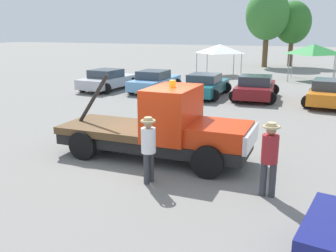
{
  "coord_description": "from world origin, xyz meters",
  "views": [
    {
      "loc": [
        4.56,
        -10.0,
        3.87
      ],
      "look_at": [
        0.5,
        0.0,
        1.05
      ],
      "focal_mm": 40.0,
      "sensor_mm": 36.0,
      "label": 1
    }
  ],
  "objects": [
    {
      "name": "tree_center",
      "position": [
        1.44,
        31.85,
        4.45
      ],
      "size": [
        3.72,
        3.72,
        6.64
      ],
      "color": "brown",
      "rests_on": "ground"
    },
    {
      "name": "ground_plane",
      "position": [
        0.0,
        0.0,
        0.0
      ],
      "size": [
        160.0,
        160.0,
        0.0
      ],
      "primitive_type": "plane",
      "color": "gray"
    },
    {
      "name": "parked_car_orange",
      "position": [
        5.08,
        10.97,
        0.65
      ],
      "size": [
        2.58,
        4.62,
        1.34
      ],
      "rotation": [
        0.0,
        0.0,
        1.49
      ],
      "color": "orange",
      "rests_on": "ground"
    },
    {
      "name": "canopy_tent_white",
      "position": [
        -3.44,
        21.32,
        2.23
      ],
      "size": [
        3.16,
        3.16,
        2.6
      ],
      "color": "#9E9EA3",
      "rests_on": "ground"
    },
    {
      "name": "canopy_tent_green",
      "position": [
        3.93,
        20.96,
        2.35
      ],
      "size": [
        3.27,
        3.27,
        2.74
      ],
      "color": "#9E9EA3",
      "rests_on": "ground"
    },
    {
      "name": "parked_car_silver",
      "position": [
        -8.16,
        10.93,
        0.65
      ],
      "size": [
        2.69,
        4.57,
        1.34
      ],
      "rotation": [
        0.0,
        0.0,
        1.49
      ],
      "color": "#B7B7BC",
      "rests_on": "ground"
    },
    {
      "name": "traffic_cone",
      "position": [
        1.81,
        3.32,
        0.25
      ],
      "size": [
        0.4,
        0.4,
        0.55
      ],
      "color": "black",
      "rests_on": "ground"
    },
    {
      "name": "tree_left",
      "position": [
        -0.93,
        30.13,
        5.2
      ],
      "size": [
        4.34,
        4.34,
        7.75
      ],
      "color": "brown",
      "rests_on": "ground"
    },
    {
      "name": "person_at_hood",
      "position": [
        0.7,
        -1.82,
        1.02
      ],
      "size": [
        0.38,
        0.38,
        1.74
      ],
      "rotation": [
        0.0,
        0.0,
        6.13
      ],
      "color": "#38383D",
      "rests_on": "ground"
    },
    {
      "name": "parked_car_maroon",
      "position": [
        1.26,
        11.23,
        0.65
      ],
      "size": [
        2.68,
        4.39,
        1.34
      ],
      "rotation": [
        0.0,
        0.0,
        1.63
      ],
      "color": "maroon",
      "rests_on": "ground"
    },
    {
      "name": "parked_car_skyblue",
      "position": [
        -5.09,
        11.49,
        0.65
      ],
      "size": [
        2.42,
        4.55,
        1.34
      ],
      "rotation": [
        0.0,
        0.0,
        1.57
      ],
      "color": "#669ED1",
      "rests_on": "ground"
    },
    {
      "name": "person_near_truck",
      "position": [
        3.66,
        -1.51,
        1.06
      ],
      "size": [
        0.4,
        0.4,
        1.81
      ],
      "rotation": [
        0.0,
        0.0,
        4.75
      ],
      "color": "#38383D",
      "rests_on": "ground"
    },
    {
      "name": "parked_car_teal",
      "position": [
        -1.62,
        10.97,
        0.65
      ],
      "size": [
        2.49,
        4.57,
        1.34
      ],
      "rotation": [
        0.0,
        0.0,
        1.58
      ],
      "color": "#196670",
      "rests_on": "ground"
    },
    {
      "name": "tow_truck",
      "position": [
        0.37,
        -0.0,
        0.95
      ],
      "size": [
        5.95,
        2.17,
        2.51
      ],
      "rotation": [
        0.0,
        0.0,
        -0.0
      ],
      "color": "black",
      "rests_on": "ground"
    }
  ]
}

